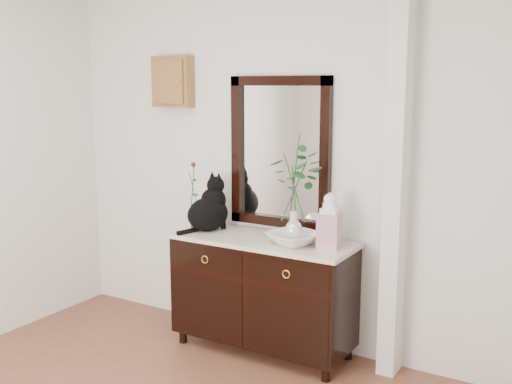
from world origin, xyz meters
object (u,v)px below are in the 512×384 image
Objects in this scene: lotus_bowl at (294,238)px; ginger_jar at (330,220)px; sideboard at (263,289)px; cat at (208,203)px.

ginger_jar reaches higher than lotus_bowl.
ginger_jar is (0.51, 0.00, 0.57)m from sideboard.
sideboard is 0.76m from ginger_jar.
sideboard is 0.75m from cat.
ginger_jar is at bearing 9.56° from lotus_bowl.
lotus_bowl is (0.26, -0.04, 0.42)m from sideboard.
cat is at bearing 177.09° from lotus_bowl.
ginger_jar is (0.25, 0.04, 0.15)m from lotus_bowl.
cat reaches higher than sideboard.
lotus_bowl reaches higher than sideboard.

